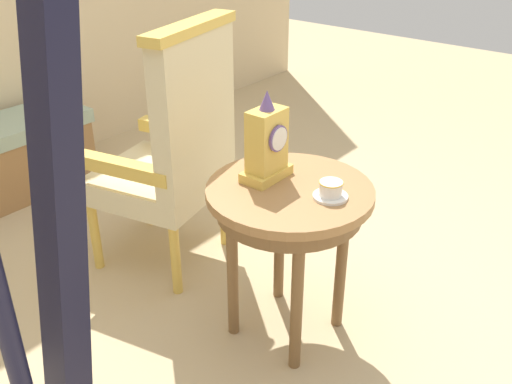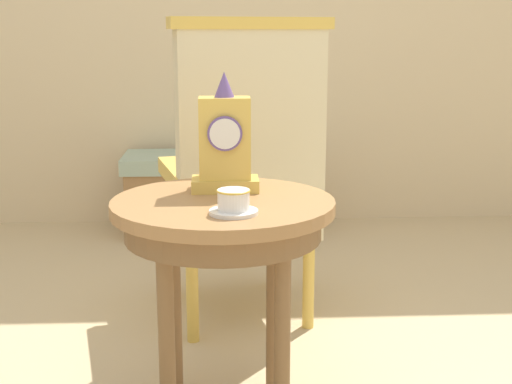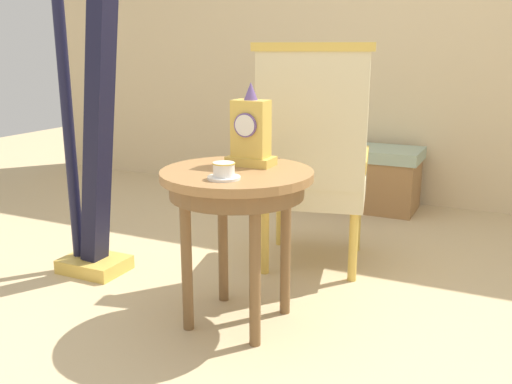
% 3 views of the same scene
% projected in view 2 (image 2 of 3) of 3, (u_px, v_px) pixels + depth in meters
% --- Properties ---
extents(side_table, '(0.61, 0.61, 0.65)m').
position_uv_depth(side_table, '(223.00, 230.00, 1.92)').
color(side_table, '#9E7042').
rests_on(side_table, ground).
extents(teacup_left, '(0.12, 0.12, 0.06)m').
position_uv_depth(teacup_left, '(234.00, 203.00, 1.74)').
color(teacup_left, white).
rests_on(teacup_left, side_table).
extents(mantel_clock, '(0.19, 0.11, 0.34)m').
position_uv_depth(mantel_clock, '(224.00, 144.00, 1.97)').
color(mantel_clock, gold).
rests_on(mantel_clock, side_table).
extents(armchair, '(0.64, 0.64, 1.14)m').
position_uv_depth(armchair, '(243.00, 171.00, 2.57)').
color(armchair, beige).
rests_on(armchair, ground).
extents(window_bench, '(0.94, 0.40, 0.44)m').
position_uv_depth(window_bench, '(211.00, 193.00, 3.86)').
color(window_bench, '#9EB299').
rests_on(window_bench, ground).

